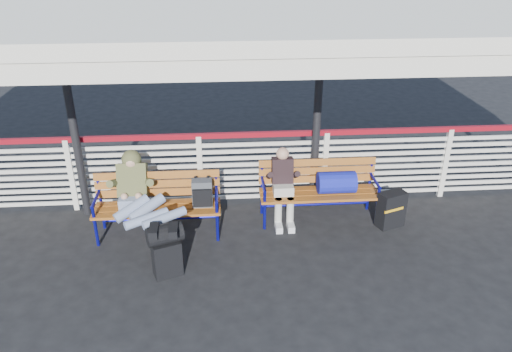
{
  "coord_description": "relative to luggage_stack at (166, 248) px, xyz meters",
  "views": [
    {
      "loc": [
        0.34,
        -5.29,
        4.0
      ],
      "look_at": [
        0.82,
        1.0,
        0.92
      ],
      "focal_mm": 35.0,
      "sensor_mm": 36.0,
      "label": 1
    }
  ],
  "objects": [
    {
      "name": "companion_person",
      "position": [
        1.65,
        1.26,
        0.19
      ],
      "size": [
        0.32,
        0.66,
        1.15
      ],
      "color": "#B9B7A8",
      "rests_on": "ground"
    },
    {
      "name": "ground",
      "position": [
        0.4,
        -0.06,
        -0.4
      ],
      "size": [
        60.0,
        60.0,
        0.0
      ],
      "primitive_type": "plane",
      "color": "black",
      "rests_on": "ground"
    },
    {
      "name": "luggage_stack",
      "position": [
        0.0,
        0.0,
        0.0
      ],
      "size": [
        0.5,
        0.39,
        0.74
      ],
      "rotation": [
        0.0,
        0.0,
        0.35
      ],
      "color": "black",
      "rests_on": "ground"
    },
    {
      "name": "bench_left",
      "position": [
        -0.05,
        1.04,
        0.17
      ],
      "size": [
        1.8,
        0.56,
        0.92
      ],
      "color": "#AC6821",
      "rests_on": "ground"
    },
    {
      "name": "bench_right",
      "position": [
        2.32,
        1.27,
        0.19
      ],
      "size": [
        1.8,
        0.56,
        0.92
      ],
      "color": "#AC6821",
      "rests_on": "ground"
    },
    {
      "name": "canopy",
      "position": [
        0.4,
        0.8,
        2.64
      ],
      "size": [
        12.6,
        3.6,
        3.16
      ],
      "color": "silver",
      "rests_on": "ground"
    },
    {
      "name": "suitcase_side",
      "position": [
        3.25,
        0.97,
        -0.12
      ],
      "size": [
        0.46,
        0.37,
        0.56
      ],
      "rotation": [
        0.0,
        0.0,
        0.37
      ],
      "color": "black",
      "rests_on": "ground"
    },
    {
      "name": "fence",
      "position": [
        0.4,
        1.84,
        0.26
      ],
      "size": [
        12.08,
        0.08,
        1.24
      ],
      "color": "silver",
      "rests_on": "ground"
    },
    {
      "name": "traveler_man",
      "position": [
        -0.35,
        0.69,
        0.27
      ],
      "size": [
        0.94,
        1.64,
        0.77
      ],
      "color": "#8796B6",
      "rests_on": "ground"
    }
  ]
}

